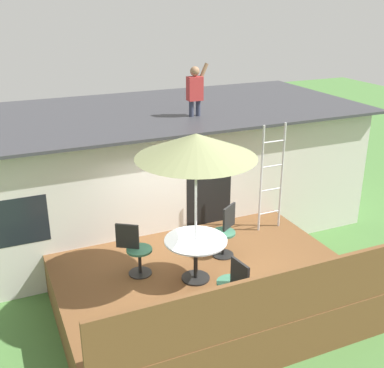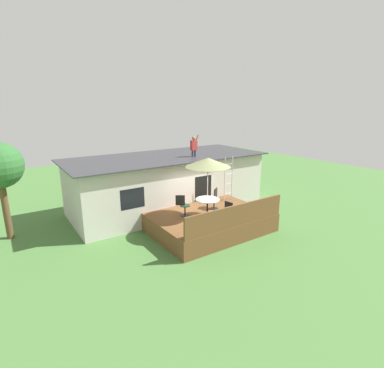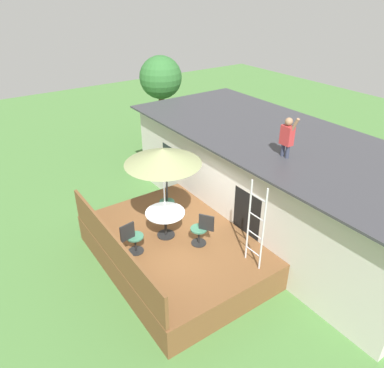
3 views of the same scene
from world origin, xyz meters
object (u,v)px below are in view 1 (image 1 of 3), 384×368
at_px(patio_chair_left, 135,250).
at_px(patio_chair_near, 234,285).
at_px(person_figure, 195,88).
at_px(patio_table, 196,248).
at_px(patio_chair_right, 225,231).
at_px(patio_umbrella, 196,146).
at_px(step_ladder, 272,178).

bearing_deg(patio_chair_left, patio_chair_near, -24.27).
bearing_deg(patio_chair_near, person_figure, -24.26).
distance_m(patio_table, patio_chair_right, 1.03).
bearing_deg(patio_umbrella, patio_chair_near, -81.66).
xyz_separation_m(step_ladder, patio_chair_right, (-1.31, -0.58, -0.64)).
relative_size(step_ladder, patio_chair_right, 2.39).
relative_size(person_figure, patio_chair_right, 1.21).
relative_size(patio_umbrella, patio_chair_left, 2.76).
distance_m(patio_umbrella, patio_chair_near, 2.17).
relative_size(patio_chair_left, patio_chair_near, 1.00).
bearing_deg(patio_chair_left, patio_umbrella, 0.00).
xyz_separation_m(patio_table, patio_umbrella, (0.00, 0.00, 1.76)).
xyz_separation_m(step_ladder, patio_chair_near, (-2.01, -2.20, -0.64)).
xyz_separation_m(patio_umbrella, person_figure, (1.28, 2.89, 0.32)).
bearing_deg(person_figure, patio_umbrella, -113.86).
relative_size(patio_table, patio_chair_near, 1.13).
bearing_deg(step_ladder, patio_table, -152.07).
distance_m(patio_table, person_figure, 3.78).
bearing_deg(patio_chair_right, patio_chair_near, 33.02).
bearing_deg(patio_chair_left, step_ladder, 44.29).
height_order(patio_table, person_figure, person_figure).
relative_size(patio_table, patio_chair_right, 1.13).
bearing_deg(person_figure, patio_table, -113.86).
bearing_deg(step_ladder, person_figure, 116.89).
height_order(patio_umbrella, step_ladder, patio_umbrella).
distance_m(step_ladder, person_figure, 2.50).
bearing_deg(patio_chair_right, person_figure, -134.21).
bearing_deg(step_ladder, patio_chair_right, -156.20).
relative_size(patio_table, step_ladder, 0.47).
relative_size(step_ladder, patio_chair_left, 2.39).
height_order(patio_table, patio_chair_left, patio_chair_left).
height_order(patio_umbrella, person_figure, person_figure).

